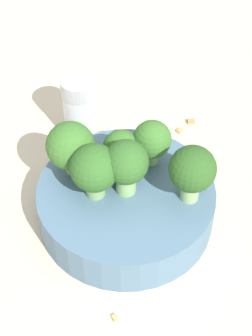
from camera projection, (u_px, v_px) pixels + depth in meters
The scene contains 12 objects.
ground_plane at pixel (126, 218), 0.57m from camera, with size 3.00×3.00×0.00m, color beige.
bowl at pixel (126, 204), 0.55m from camera, with size 0.17×0.17×0.04m, color slate.
broccoli_floret_0 at pixel (70, 147), 0.53m from camera, with size 0.05×0.05×0.06m.
broccoli_floret_1 at pixel (122, 164), 0.51m from camera, with size 0.04×0.04×0.06m.
broccoli_floret_2 at pixel (94, 169), 0.51m from camera, with size 0.05×0.05×0.06m.
broccoli_floret_3 at pixel (152, 140), 0.54m from camera, with size 0.04×0.04×0.05m.
broccoli_floret_4 at pixel (125, 149), 0.55m from camera, with size 0.04×0.04×0.04m.
broccoli_floret_5 at pixel (192, 171), 0.51m from camera, with size 0.04×0.04×0.06m.
pepper_shaker at pixel (80, 109), 0.62m from camera, with size 0.04×0.04×0.08m.
almond_crumb_1 at pixel (115, 317), 0.49m from camera, with size 0.01×0.00×0.01m, color tan.
almond_crumb_2 at pixel (180, 129), 0.66m from camera, with size 0.01×0.01×0.01m, color tan.
almond_crumb_3 at pixel (191, 120), 0.67m from camera, with size 0.01×0.01×0.01m, color #AD7F4C.
Camera 1 is at (-0.35, 0.05, 0.45)m, focal length 60.00 mm.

